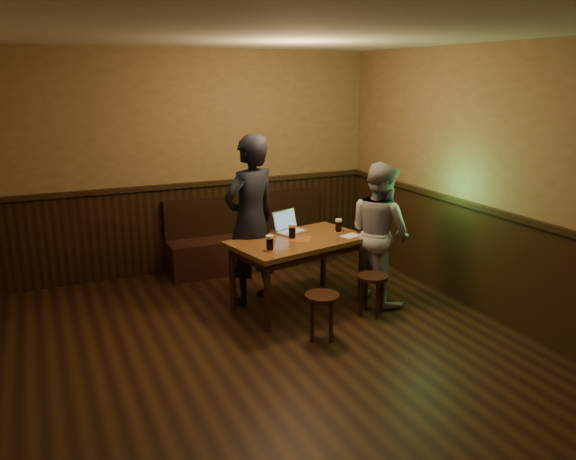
# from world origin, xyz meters

# --- Properties ---
(room) EXTENTS (5.04, 6.04, 2.84)m
(room) POSITION_xyz_m (0.00, 0.22, 1.20)
(room) COLOR black
(room) RESTS_ON ground
(bench) EXTENTS (2.20, 0.50, 0.95)m
(bench) POSITION_xyz_m (0.72, 2.75, 0.31)
(bench) COLOR black
(bench) RESTS_ON ground
(pub_table) EXTENTS (1.59, 1.11, 0.78)m
(pub_table) POSITION_xyz_m (0.72, 1.25, 0.67)
(pub_table) COLOR #542818
(pub_table) RESTS_ON ground
(stool_left) EXTENTS (0.42, 0.42, 0.45)m
(stool_left) POSITION_xyz_m (0.58, 0.43, 0.36)
(stool_left) COLOR black
(stool_left) RESTS_ON ground
(stool_right) EXTENTS (0.36, 0.36, 0.45)m
(stool_right) POSITION_xyz_m (1.33, 0.71, 0.36)
(stool_right) COLOR black
(stool_right) RESTS_ON ground
(pint_left) EXTENTS (0.10, 0.10, 0.16)m
(pint_left) POSITION_xyz_m (0.29, 1.01, 0.85)
(pint_left) COLOR #A82614
(pint_left) RESTS_ON pub_table
(pint_mid) EXTENTS (0.10, 0.10, 0.16)m
(pint_mid) POSITION_xyz_m (0.67, 1.30, 0.85)
(pint_mid) COLOR #A82614
(pint_mid) RESTS_ON pub_table
(pint_right) EXTENTS (0.10, 0.10, 0.15)m
(pint_right) POSITION_xyz_m (1.26, 1.33, 0.85)
(pint_right) COLOR #A82614
(pint_right) RESTS_ON pub_table
(laptop) EXTENTS (0.40, 0.36, 0.24)m
(laptop) POSITION_xyz_m (0.74, 1.56, 0.83)
(laptop) COLOR silver
(laptop) RESTS_ON pub_table
(menu) EXTENTS (0.25, 0.21, 0.00)m
(menu) POSITION_xyz_m (1.30, 1.12, 0.78)
(menu) COLOR silver
(menu) RESTS_ON pub_table
(person_suit) EXTENTS (0.80, 0.66, 1.88)m
(person_suit) POSITION_xyz_m (0.31, 1.61, 0.94)
(person_suit) COLOR black
(person_suit) RESTS_ON ground
(person_grey) EXTENTS (0.69, 0.84, 1.58)m
(person_grey) POSITION_xyz_m (1.62, 1.05, 0.79)
(person_grey) COLOR gray
(person_grey) RESTS_ON ground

